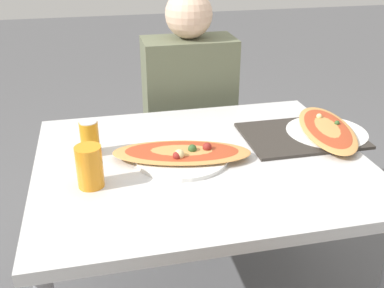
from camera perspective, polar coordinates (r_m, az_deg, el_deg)
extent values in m
cube|color=silver|center=(1.59, 1.23, -2.55)|extent=(1.15, 0.94, 0.04)
cylinder|color=#99999E|center=(2.11, -15.64, -7.42)|extent=(0.05, 0.05, 0.70)
cylinder|color=#99999E|center=(2.27, 11.53, -4.37)|extent=(0.05, 0.05, 0.70)
cube|color=#3F2D1E|center=(2.38, -0.51, 0.04)|extent=(0.40, 0.40, 0.04)
cube|color=#3F2D1E|center=(2.46, -1.44, 6.65)|extent=(0.38, 0.03, 0.41)
cylinder|color=#38383D|center=(2.38, 4.40, -6.28)|extent=(0.03, 0.03, 0.42)
cylinder|color=#38383D|center=(2.32, -3.75, -7.26)|extent=(0.03, 0.03, 0.42)
cylinder|color=#38383D|center=(2.66, 2.32, -2.45)|extent=(0.03, 0.03, 0.42)
cylinder|color=#38383D|center=(2.61, -4.94, -3.22)|extent=(0.03, 0.03, 0.42)
cylinder|color=#2D2D38|center=(2.39, 2.46, -5.50)|extent=(0.10, 0.10, 0.46)
cylinder|color=#2D2D38|center=(2.36, -2.23, -6.05)|extent=(0.10, 0.10, 0.46)
cube|color=#60664C|center=(2.24, -0.38, 6.45)|extent=(0.44, 0.23, 0.54)
sphere|color=beige|center=(2.14, -0.41, 16.15)|extent=(0.22, 0.22, 0.22)
cylinder|color=white|center=(1.58, -1.30, -1.63)|extent=(0.33, 0.33, 0.01)
ellipsoid|color=tan|center=(1.58, -1.30, -1.08)|extent=(0.52, 0.29, 0.02)
ellipsoid|color=#B24223|center=(1.57, -1.31, -0.89)|extent=(0.42, 0.24, 0.01)
sphere|color=#335928|center=(1.57, 0.04, -0.61)|extent=(0.03, 0.03, 0.03)
sphere|color=maroon|center=(1.52, -1.91, -1.49)|extent=(0.03, 0.03, 0.03)
sphere|color=beige|center=(1.53, -1.63, -1.33)|extent=(0.04, 0.04, 0.04)
sphere|color=maroon|center=(1.58, 1.94, -0.40)|extent=(0.03, 0.03, 0.03)
cylinder|color=orange|center=(1.63, -12.85, 0.71)|extent=(0.07, 0.07, 0.12)
cylinder|color=silver|center=(1.61, -13.07, 2.72)|extent=(0.06, 0.06, 0.00)
cylinder|color=orange|center=(1.43, -12.87, -2.83)|extent=(0.08, 0.08, 0.14)
cube|color=#332D28|center=(1.80, 13.69, 1.05)|extent=(0.44, 0.32, 0.01)
cylinder|color=white|center=(1.84, 16.69, 1.37)|extent=(0.31, 0.31, 0.01)
ellipsoid|color=tan|center=(1.84, 16.76, 1.85)|extent=(0.29, 0.49, 0.02)
ellipsoid|color=#B24223|center=(1.83, 16.78, 2.03)|extent=(0.23, 0.40, 0.01)
sphere|color=#335928|center=(1.87, 17.95, 2.55)|extent=(0.02, 0.02, 0.02)
sphere|color=beige|center=(1.91, 15.85, 3.39)|extent=(0.02, 0.02, 0.02)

